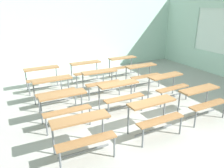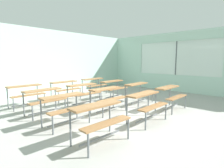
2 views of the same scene
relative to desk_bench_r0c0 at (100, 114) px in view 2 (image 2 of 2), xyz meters
name	(u,v)px [view 2 (image 2 of 2)]	position (x,y,z in m)	size (l,w,h in m)	color
ground	(119,115)	(1.60, 0.89, -0.59)	(10.00, 9.00, 0.05)	#9E9E99
wall_back	(46,62)	(1.60, 5.39, 0.94)	(10.00, 0.12, 3.00)	silver
wall_right	(189,63)	(6.60, 0.76, 0.88)	(0.12, 9.00, 3.00)	silver
desk_bench_r0c0	(100,114)	(0.00, 0.00, 0.00)	(1.13, 0.64, 0.74)	olive
desk_bench_r0c1	(147,100)	(1.62, -0.03, 0.00)	(1.10, 0.59, 0.74)	olive
desk_bench_r0c2	(171,92)	(3.12, 0.02, 0.00)	(1.10, 0.59, 0.74)	olive
desk_bench_r1c0	(65,103)	(0.04, 1.28, 0.00)	(1.11, 0.60, 0.74)	olive
desk_bench_r1c1	(108,94)	(1.54, 1.30, 0.00)	(1.11, 0.60, 0.74)	olive
desk_bench_r1c2	(139,88)	(3.11, 1.24, 0.00)	(1.12, 0.64, 0.74)	olive
desk_bench_r2c0	(44,96)	(0.08, 2.48, 0.00)	(1.12, 0.62, 0.74)	olive
desk_bench_r2c1	(83,89)	(1.55, 2.54, 0.00)	(1.13, 0.64, 0.74)	olive
desk_bench_r2c2	(114,85)	(3.10, 2.50, 0.00)	(1.10, 0.59, 0.74)	olive
desk_bench_r3c0	(26,91)	(0.04, 3.76, 0.00)	(1.10, 0.60, 0.74)	olive
desk_bench_r3c1	(65,86)	(1.57, 3.75, 0.00)	(1.10, 0.59, 0.74)	olive
desk_bench_r3c2	(94,82)	(3.12, 3.78, 0.00)	(1.10, 0.59, 0.74)	olive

